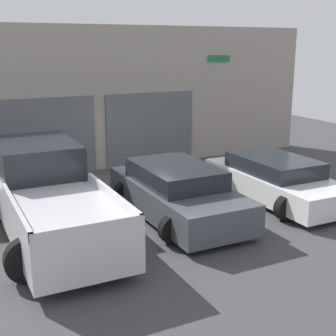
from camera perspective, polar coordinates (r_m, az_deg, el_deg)
The scene contains 8 objects.
ground_plane at distance 13.10m, azimuth -3.08°, elevation -3.08°, with size 28.00×28.00×0.00m, color #3D3D3F.
shophouse_building at distance 15.64m, azimuth -8.08°, elevation 8.30°, with size 15.59×0.68×4.64m.
pickup_truck at distance 10.41m, azimuth -14.36°, elevation -3.32°, with size 2.49×5.37×1.85m.
sedan_white at distance 12.74m, azimuth 12.96°, elevation -1.37°, with size 2.16×4.36×1.14m.
sedan_side at distance 11.15m, azimuth 1.09°, elevation -3.01°, with size 2.23×4.36×1.27m.
parking_stripe_left at distance 10.76m, azimuth -5.91°, elevation -7.16°, with size 0.12×2.20×0.01m, color gold.
parking_stripe_centre at distance 12.04m, azimuth 7.40°, elevation -4.79°, with size 0.12×2.20×0.01m, color gold.
parking_stripe_right at distance 13.84m, azimuth 17.65°, elevation -2.78°, with size 0.12×2.20×0.01m, color gold.
Camera 1 is at (-4.92, -11.46, 4.00)m, focal length 50.00 mm.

